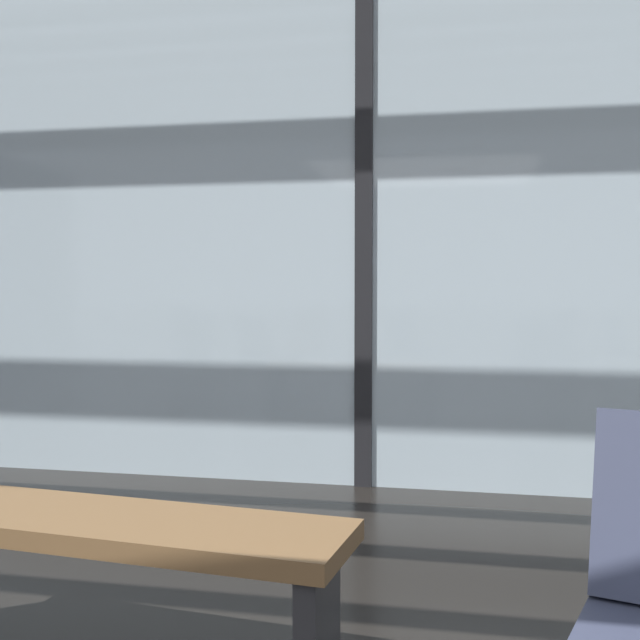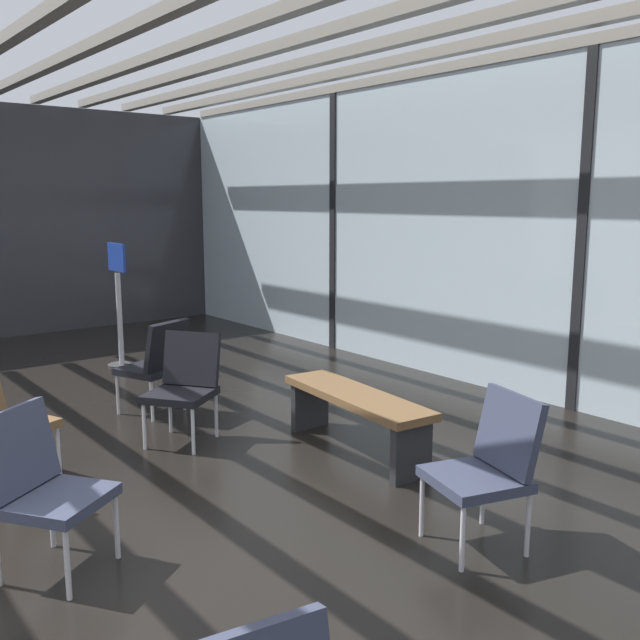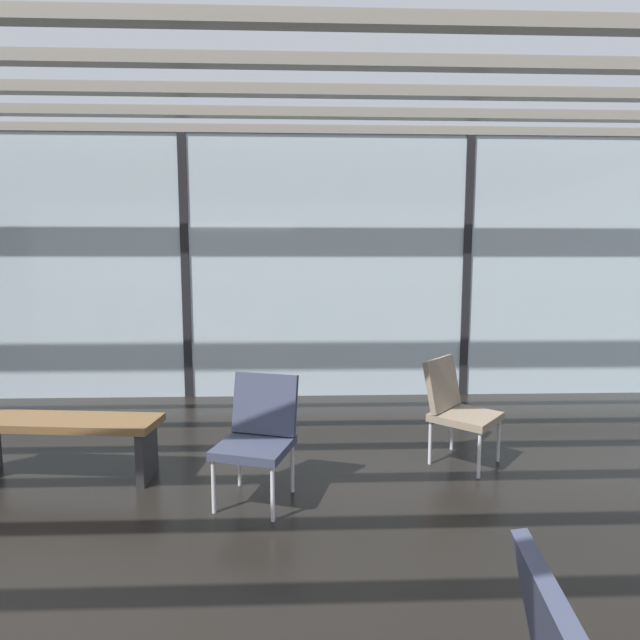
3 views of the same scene
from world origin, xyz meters
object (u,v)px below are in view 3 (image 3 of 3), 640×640
Objects in this scene: lounge_chair_2 at (456,404)px; lounge_chair_4 at (259,430)px; parked_airplane at (205,250)px; waiting_bench at (63,432)px.

lounge_chair_2 is 1.71m from lounge_chair_4.
parked_airplane is 8.25m from lounge_chair_2.
parked_airplane is 13.67× the size of lounge_chair_2.
lounge_chair_4 is 1.62m from waiting_bench.
waiting_bench is (-1.57, 0.39, -0.13)m from lounge_chair_4.
waiting_bench is at bearing -87.27° from parked_airplane.
parked_airplane is 13.67× the size of lounge_chair_4.
lounge_chair_2 is at bearing -170.49° from waiting_bench.
lounge_chair_2 is 0.57× the size of waiting_bench.
waiting_bench is at bearing 135.80° from lounge_chair_2.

